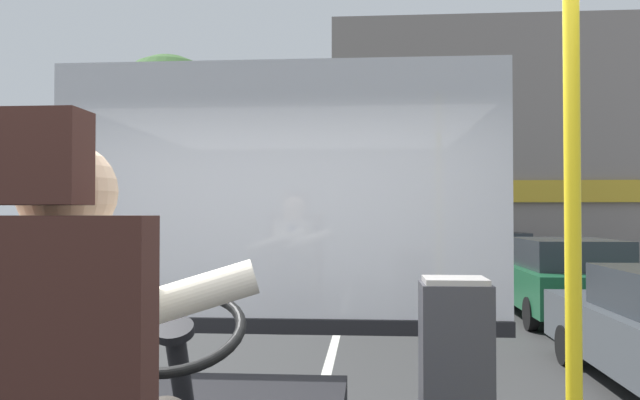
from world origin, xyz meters
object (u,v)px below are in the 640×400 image
object	(u,v)px
parked_car_green	(564,278)
parked_car_black	(495,257)
handrail_pole	(573,244)
parked_car_silver	(471,248)
bus_driver	(76,378)

from	to	relation	value
parked_car_green	parked_car_black	world-z (taller)	parked_car_green
handrail_pole	parked_car_green	distance (m)	10.32
parked_car_green	handrail_pole	bearing A→B (deg)	-106.39
handrail_pole	parked_car_green	size ratio (longest dim) A/B	0.51
parked_car_black	parked_car_green	bearing A→B (deg)	-89.53
handrail_pole	parked_car_silver	world-z (taller)	handrail_pole
parked_car_black	parked_car_silver	bearing A→B (deg)	87.52
bus_driver	parked_car_black	xyz separation A→B (m)	(4.04, 16.24, -0.79)
handrail_pole	parked_car_black	distance (m)	16.13
bus_driver	parked_car_silver	world-z (taller)	bus_driver
parked_car_green	parked_car_silver	distance (m)	11.67
bus_driver	parked_car_green	xyz separation A→B (m)	(4.09, 10.26, -0.76)
parked_car_green	parked_car_silver	xyz separation A→B (m)	(0.20, 11.66, -0.10)
parked_car_black	bus_driver	bearing A→B (deg)	-103.98
bus_driver	handrail_pole	distance (m)	1.29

